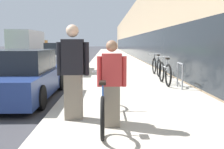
% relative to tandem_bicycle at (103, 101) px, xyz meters
% --- Properties ---
extents(sidewalk_slab, '(4.18, 70.00, 0.11)m').
position_rel_tandem_bicycle_xyz_m(sidewalk_slab, '(0.89, 19.42, -0.43)').
color(sidewalk_slab, '#BCB5A5').
rests_on(sidewalk_slab, ground).
extents(storefront_facade, '(10.01, 70.00, 5.74)m').
position_rel_tandem_bicycle_xyz_m(storefront_facade, '(8.01, 27.42, 2.39)').
color(storefront_facade, tan).
rests_on(storefront_facade, ground).
extents(tandem_bicycle, '(0.52, 2.69, 0.87)m').
position_rel_tandem_bicycle_xyz_m(tandem_bicycle, '(0.00, 0.00, 0.00)').
color(tandem_bicycle, black).
rests_on(tandem_bicycle, sidewalk_slab).
extents(person_rider, '(0.52, 0.20, 1.54)m').
position_rel_tandem_bicycle_xyz_m(person_rider, '(0.16, -0.35, 0.40)').
color(person_rider, '#756B5B').
rests_on(person_rider, sidewalk_slab).
extents(person_bystander, '(0.62, 0.24, 1.84)m').
position_rel_tandem_bicycle_xyz_m(person_bystander, '(-0.58, 0.11, 0.55)').
color(person_bystander, '#756B5B').
rests_on(person_bystander, sidewalk_slab).
extents(bike_rack_hoop, '(0.05, 0.60, 0.84)m').
position_rel_tandem_bicycle_xyz_m(bike_rack_hoop, '(2.49, 3.40, 0.14)').
color(bike_rack_hoop, gray).
rests_on(bike_rack_hoop, sidewalk_slab).
extents(cruiser_bike_nearest, '(0.52, 1.82, 0.98)m').
position_rel_tandem_bicycle_xyz_m(cruiser_bike_nearest, '(2.18, 4.22, 0.04)').
color(cruiser_bike_nearest, black).
rests_on(cruiser_bike_nearest, sidewalk_slab).
extents(cruiser_bike_middle, '(0.52, 1.86, 0.99)m').
position_rel_tandem_bicycle_xyz_m(cruiser_bike_middle, '(2.37, 6.71, 0.04)').
color(cruiser_bike_middle, black).
rests_on(cruiser_bike_middle, sidewalk_slab).
extents(parked_sedan_curbside, '(1.83, 4.22, 1.40)m').
position_rel_tandem_bicycle_xyz_m(parked_sedan_curbside, '(-2.35, 2.45, 0.16)').
color(parked_sedan_curbside, navy).
rests_on(parked_sedan_curbside, ground).
extents(vintage_roadster_curbside, '(1.79, 4.20, 1.59)m').
position_rel_tandem_bicycle_xyz_m(vintage_roadster_curbside, '(-2.19, 8.34, 0.25)').
color(vintage_roadster_curbside, silver).
rests_on(vintage_roadster_curbside, ground).
extents(moving_truck, '(2.22, 7.39, 2.78)m').
position_rel_tandem_bicycle_xyz_m(moving_truck, '(-7.80, 20.97, 0.93)').
color(moving_truck, orange).
rests_on(moving_truck, ground).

